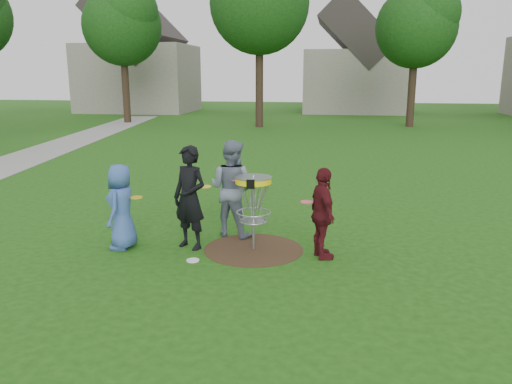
# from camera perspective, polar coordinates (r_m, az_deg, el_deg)

# --- Properties ---
(ground) EXTENTS (100.00, 100.00, 0.00)m
(ground) POSITION_cam_1_polar(r_m,az_deg,el_deg) (9.09, -0.28, -6.58)
(ground) COLOR #19470F
(ground) RESTS_ON ground
(dirt_patch) EXTENTS (1.80, 1.80, 0.01)m
(dirt_patch) POSITION_cam_1_polar(r_m,az_deg,el_deg) (9.09, -0.28, -6.55)
(dirt_patch) COLOR #47331E
(dirt_patch) RESTS_ON ground
(concrete_path) EXTENTS (7.75, 39.92, 0.02)m
(concrete_path) POSITION_cam_1_polar(r_m,az_deg,el_deg) (20.20, -25.67, 3.20)
(concrete_path) COLOR #9E9E99
(concrete_path) RESTS_ON ground
(player_blue) EXTENTS (0.51, 0.77, 1.55)m
(player_blue) POSITION_cam_1_polar(r_m,az_deg,el_deg) (9.28, -15.12, -1.63)
(player_blue) COLOR #38579A
(player_blue) RESTS_ON ground
(player_black) EXTENTS (0.81, 0.69, 1.87)m
(player_black) POSITION_cam_1_polar(r_m,az_deg,el_deg) (9.01, -7.59, -0.66)
(player_black) COLOR black
(player_black) RESTS_ON ground
(player_grey) EXTENTS (1.09, 0.95, 1.88)m
(player_grey) POSITION_cam_1_polar(r_m,az_deg,el_deg) (9.67, -2.80, 0.44)
(player_grey) COLOR slate
(player_grey) RESTS_ON ground
(player_maroon) EXTENTS (0.69, 1.00, 1.58)m
(player_maroon) POSITION_cam_1_polar(r_m,az_deg,el_deg) (8.53, 7.63, -2.47)
(player_maroon) COLOR #4F1218
(player_maroon) RESTS_ON ground
(disc_on_grass) EXTENTS (0.22, 0.22, 0.02)m
(disc_on_grass) POSITION_cam_1_polar(r_m,az_deg,el_deg) (8.62, -7.22, -7.75)
(disc_on_grass) COLOR white
(disc_on_grass) RESTS_ON ground
(disc_golf_basket) EXTENTS (0.66, 0.67, 1.38)m
(disc_golf_basket) POSITION_cam_1_polar(r_m,az_deg,el_deg) (8.80, -0.29, -0.32)
(disc_golf_basket) COLOR #9EA0A5
(disc_golf_basket) RESTS_ON ground
(held_discs) EXTENTS (3.26, 1.01, 0.22)m
(held_discs) POSITION_cam_1_polar(r_m,az_deg,el_deg) (8.93, -4.07, 0.09)
(held_discs) COLOR gold
(held_discs) RESTS_ON ground
(tree_row) EXTENTS (51.20, 17.42, 9.90)m
(tree_row) POSITION_cam_1_polar(r_m,az_deg,el_deg) (29.30, 7.23, 19.28)
(tree_row) COLOR #38281C
(tree_row) RESTS_ON ground
(house_row) EXTENTS (44.50, 10.65, 11.62)m
(house_row) POSITION_cam_1_polar(r_m,az_deg,el_deg) (41.67, 13.78, 14.36)
(house_row) COLOR gray
(house_row) RESTS_ON ground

